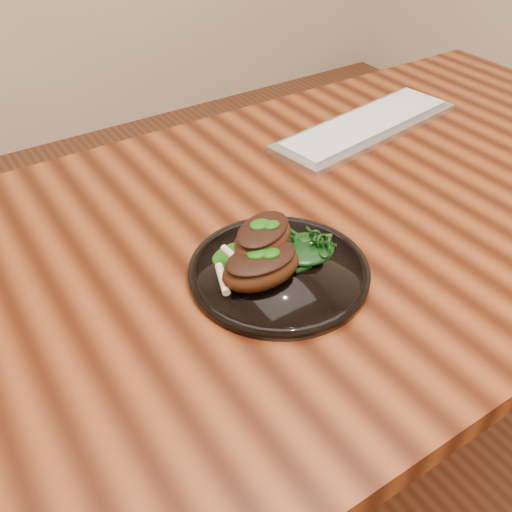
{
  "coord_description": "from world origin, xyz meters",
  "views": [
    {
      "loc": [
        -0.48,
        -0.57,
        1.26
      ],
      "look_at": [
        -0.15,
        -0.07,
        0.78
      ],
      "focal_mm": 40.0,
      "sensor_mm": 36.0,
      "label": 1
    }
  ],
  "objects_px": {
    "plate": "(279,271)",
    "lamb_chop_front": "(261,266)",
    "desk": "(306,257)",
    "keyboard": "(367,126)",
    "greens_heap": "(306,246)"
  },
  "relations": [
    {
      "from": "lamb_chop_front",
      "to": "greens_heap",
      "type": "height_order",
      "value": "lamb_chop_front"
    },
    {
      "from": "greens_heap",
      "to": "plate",
      "type": "bearing_deg",
      "value": -174.81
    },
    {
      "from": "desk",
      "to": "lamb_chop_front",
      "type": "bearing_deg",
      "value": -147.46
    },
    {
      "from": "plate",
      "to": "lamb_chop_front",
      "type": "height_order",
      "value": "lamb_chop_front"
    },
    {
      "from": "desk",
      "to": "lamb_chop_front",
      "type": "distance_m",
      "value": 0.22
    },
    {
      "from": "plate",
      "to": "keyboard",
      "type": "height_order",
      "value": "keyboard"
    },
    {
      "from": "desk",
      "to": "greens_heap",
      "type": "bearing_deg",
      "value": -129.94
    },
    {
      "from": "lamb_chop_front",
      "to": "greens_heap",
      "type": "bearing_deg",
      "value": 8.74
    },
    {
      "from": "keyboard",
      "to": "desk",
      "type": "bearing_deg",
      "value": -147.69
    },
    {
      "from": "greens_heap",
      "to": "keyboard",
      "type": "distance_m",
      "value": 0.44
    },
    {
      "from": "keyboard",
      "to": "lamb_chop_front",
      "type": "bearing_deg",
      "value": -147.61
    },
    {
      "from": "lamb_chop_front",
      "to": "keyboard",
      "type": "height_order",
      "value": "lamb_chop_front"
    },
    {
      "from": "lamb_chop_front",
      "to": "plate",
      "type": "bearing_deg",
      "value": 13.4
    },
    {
      "from": "plate",
      "to": "lamb_chop_front",
      "type": "distance_m",
      "value": 0.05
    },
    {
      "from": "desk",
      "to": "keyboard",
      "type": "height_order",
      "value": "keyboard"
    }
  ]
}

